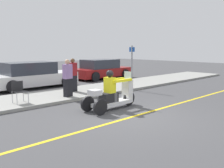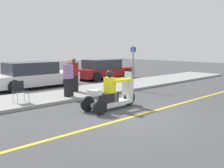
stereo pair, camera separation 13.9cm
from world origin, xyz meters
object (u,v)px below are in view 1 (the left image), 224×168
(motorcycle_trike, at_px, (112,95))
(parked_car_lot_right, at_px, (32,76))
(parked_car_lot_center, at_px, (102,69))
(folding_chair_set_back, at_px, (19,90))
(spectator_by_tree, at_px, (73,76))
(street_sign, at_px, (132,65))
(spectator_with_child, at_px, (68,79))

(motorcycle_trike, xyz_separation_m, parked_car_lot_right, (0.12, 6.54, 0.17))
(parked_car_lot_center, bearing_deg, folding_chair_set_back, -152.16)
(spectator_by_tree, bearing_deg, parked_car_lot_center, 35.62)
(folding_chair_set_back, distance_m, parked_car_lot_right, 4.39)
(parked_car_lot_right, distance_m, parked_car_lot_center, 5.52)
(folding_chair_set_back, relative_size, street_sign, 0.37)
(spectator_by_tree, height_order, street_sign, street_sign)
(parked_car_lot_right, distance_m, street_sign, 5.53)
(motorcycle_trike, bearing_deg, spectator_by_tree, 78.68)
(motorcycle_trike, bearing_deg, folding_chair_set_back, 128.24)
(spectator_by_tree, xyz_separation_m, street_sign, (2.85, -1.21, 0.43))
(parked_car_lot_right, xyz_separation_m, parked_car_lot_center, (5.50, 0.45, -0.02))
(motorcycle_trike, relative_size, folding_chair_set_back, 2.82)
(motorcycle_trike, bearing_deg, parked_car_lot_center, 51.19)
(motorcycle_trike, distance_m, spectator_with_child, 2.60)
(parked_car_lot_right, xyz_separation_m, street_sign, (3.43, -4.30, 0.64))
(street_sign, bearing_deg, motorcycle_trike, -147.68)
(folding_chair_set_back, xyz_separation_m, street_sign, (5.78, -0.59, 0.69))
(spectator_with_child, xyz_separation_m, folding_chair_set_back, (-2.04, 0.28, -0.27))
(folding_chair_set_back, height_order, street_sign, street_sign)
(folding_chair_set_back, relative_size, parked_car_lot_right, 0.17)
(folding_chair_set_back, bearing_deg, parked_car_lot_right, 57.55)
(spectator_by_tree, distance_m, street_sign, 3.13)
(street_sign, bearing_deg, folding_chair_set_back, 174.13)
(folding_chair_set_back, distance_m, parked_car_lot_center, 8.88)
(motorcycle_trike, height_order, parked_car_lot_right, same)
(spectator_by_tree, bearing_deg, parked_car_lot_right, 100.56)
(spectator_with_child, bearing_deg, spectator_by_tree, 45.18)
(motorcycle_trike, relative_size, spectator_by_tree, 1.45)
(parked_car_lot_right, bearing_deg, street_sign, -51.41)
(street_sign, bearing_deg, parked_car_lot_center, 66.38)
(folding_chair_set_back, bearing_deg, spectator_with_child, -7.81)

